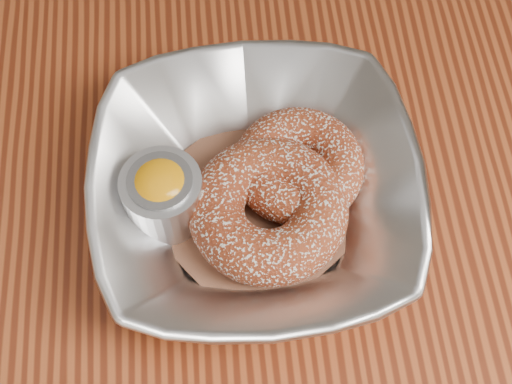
{
  "coord_description": "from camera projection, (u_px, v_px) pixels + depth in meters",
  "views": [
    {
      "loc": [
        0.07,
        -0.27,
        1.24
      ],
      "look_at": [
        0.1,
        -0.03,
        0.78
      ],
      "focal_mm": 50.0,
      "sensor_mm": 36.0,
      "label": 1
    }
  ],
  "objects": [
    {
      "name": "parchment",
      "position": [
        256.0,
        205.0,
        0.53
      ],
      "size": [
        0.2,
        0.2,
        0.0
      ],
      "primitive_type": "cube",
      "rotation": [
        0.0,
        0.0,
        0.66
      ],
      "color": "brown",
      "rests_on": "table"
    },
    {
      "name": "table",
      "position": [
        146.0,
        238.0,
        0.64
      ],
      "size": [
        1.2,
        0.8,
        0.75
      ],
      "color": "maroon",
      "rests_on": "ground_plane"
    },
    {
      "name": "serving_bowl",
      "position": [
        256.0,
        193.0,
        0.52
      ],
      "size": [
        0.24,
        0.24,
        0.06
      ],
      "primitive_type": "imported",
      "color": "silver",
      "rests_on": "table"
    },
    {
      "name": "ramekin",
      "position": [
        163.0,
        194.0,
        0.51
      ],
      "size": [
        0.06,
        0.06,
        0.05
      ],
      "color": "silver",
      "rests_on": "table"
    },
    {
      "name": "donut_back",
      "position": [
        298.0,
        166.0,
        0.53
      ],
      "size": [
        0.12,
        0.12,
        0.03
      ],
      "primitive_type": "torus",
      "rotation": [
        0.0,
        0.0,
        0.3
      ],
      "color": "maroon",
      "rests_on": "parchment"
    },
    {
      "name": "donut_front",
      "position": [
        268.0,
        210.0,
        0.51
      ],
      "size": [
        0.14,
        0.14,
        0.04
      ],
      "primitive_type": "torus",
      "rotation": [
        0.0,
        0.0,
        0.24
      ],
      "color": "maroon",
      "rests_on": "parchment"
    }
  ]
}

